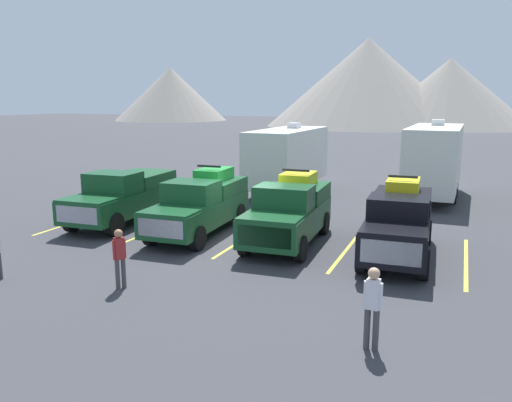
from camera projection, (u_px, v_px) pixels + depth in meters
name	position (u px, v px, depth m)	size (l,w,h in m)	color
ground_plane	(243.00, 240.00, 18.57)	(240.00, 240.00, 0.00)	#38383D
pickup_truck_a	(124.00, 195.00, 21.07)	(2.41, 5.78, 2.17)	#144723
pickup_truck_b	(201.00, 203.00, 19.38)	(2.29, 5.73, 2.50)	#144723
pickup_truck_c	(289.00, 210.00, 18.01)	(2.33, 5.33, 2.54)	#144723
pickup_truck_d	(399.00, 221.00, 16.50)	(2.25, 5.59, 2.54)	black
lot_stripe_a	(82.00, 220.00, 21.63)	(0.12, 5.50, 0.01)	gold
lot_stripe_b	(158.00, 228.00, 20.24)	(0.12, 5.50, 0.01)	gold
lot_stripe_c	(246.00, 238.00, 18.85)	(0.12, 5.50, 0.01)	gold
lot_stripe_d	(347.00, 249.00, 17.46)	(0.12, 5.50, 0.01)	gold
lot_stripe_e	(466.00, 262.00, 16.07)	(0.12, 5.50, 0.01)	gold
camper_trailer_a	(287.00, 156.00, 27.69)	(2.67, 8.24, 3.72)	silver
camper_trailer_b	(434.00, 158.00, 25.73)	(2.58, 8.34, 3.98)	silver
person_a	(373.00, 303.00, 10.29)	(0.39, 0.24, 1.76)	#3F3F42
person_c	(120.00, 255.00, 13.65)	(0.29, 0.33, 1.65)	#3F3F42
mountain_ridge	(455.00, 86.00, 89.73)	(142.23, 39.09, 15.67)	gray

